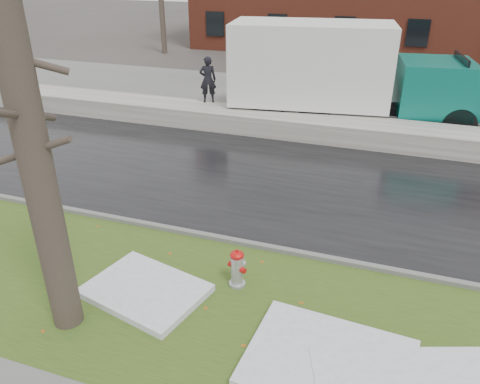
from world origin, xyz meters
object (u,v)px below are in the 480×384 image
(fire_hydrant, at_px, (237,266))
(box_truck, at_px, (342,73))
(tree, at_px, (34,155))
(worker, at_px, (208,80))

(fire_hydrant, relative_size, box_truck, 0.07)
(tree, relative_size, box_truck, 0.56)
(fire_hydrant, distance_m, tree, 4.24)
(worker, bearing_deg, fire_hydrant, 91.98)
(box_truck, distance_m, worker, 5.15)
(box_truck, bearing_deg, fire_hydrant, -99.72)
(tree, bearing_deg, worker, 100.15)
(tree, xyz_separation_m, box_truck, (2.89, 12.93, -1.25))
(tree, bearing_deg, box_truck, 77.39)
(fire_hydrant, height_order, box_truck, box_truck)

